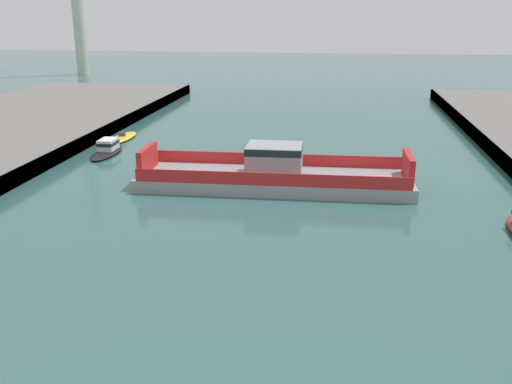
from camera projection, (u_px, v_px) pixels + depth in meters
name	position (u px, v px, depth m)	size (l,w,h in m)	color
chain_ferry	(274.00, 174.00, 50.70)	(24.11, 7.39, 3.80)	#939399
moored_boat_near_left	(122.00, 138.00, 69.69)	(2.35, 7.31, 0.90)	yellow
moored_boat_mid_left	(107.00, 148.00, 62.58)	(2.56, 7.43, 1.57)	black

